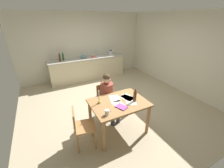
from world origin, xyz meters
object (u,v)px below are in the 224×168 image
(chair_at_table, at_px, (105,99))
(wine_bottle_on_table, at_px, (135,96))
(sink_unit, at_px, (98,56))
(bottle_vinegar, at_px, (63,57))
(book_magazine, at_px, (121,107))
(teacup_on_counter, at_px, (93,57))
(wine_glass_back_right, at_px, (80,55))
(wine_glass_back_left, at_px, (83,55))
(stovetop_kettle, at_px, (111,52))
(bottle_oil, at_px, (60,58))
(candlestick, at_px, (99,100))
(coffee_mug, at_px, (107,112))
(wine_glass_near_sink, at_px, (87,54))
(wine_glass_by_kettle, at_px, (85,54))
(mixing_bowl, at_px, (83,57))
(chair_side_empty, at_px, (82,126))
(dining_table, at_px, (119,107))
(person_seated, at_px, (108,94))

(chair_at_table, bearing_deg, wine_bottle_on_table, -67.62)
(sink_unit, bearing_deg, bottle_vinegar, 178.89)
(chair_at_table, bearing_deg, book_magazine, -93.02)
(teacup_on_counter, bearing_deg, wine_glass_back_right, 146.12)
(bottle_vinegar, bearing_deg, wine_glass_back_left, 8.46)
(sink_unit, bearing_deg, wine_glass_back_right, 168.44)
(stovetop_kettle, relative_size, wine_glass_back_right, 1.43)
(wine_glass_back_left, bearing_deg, bottle_oil, -169.44)
(candlestick, bearing_deg, coffee_mug, -93.08)
(wine_bottle_on_table, xyz_separation_m, bottle_oil, (-0.98, 3.39, 0.15))
(wine_glass_near_sink, distance_m, wine_glass_by_kettle, 0.09)
(book_magazine, distance_m, bottle_vinegar, 3.56)
(candlestick, relative_size, wine_glass_by_kettle, 1.93)
(wine_glass_by_kettle, xyz_separation_m, wine_glass_back_right, (-0.22, 0.00, 0.00))
(bottle_oil, relative_size, wine_glass_back_right, 2.01)
(mixing_bowl, relative_size, wine_glass_near_sink, 1.52)
(mixing_bowl, xyz_separation_m, wine_glass_back_right, (-0.10, 0.10, 0.06))
(chair_side_empty, xyz_separation_m, coffee_mug, (0.44, -0.22, 0.32))
(chair_side_empty, distance_m, sink_unit, 3.80)
(wine_bottle_on_table, relative_size, mixing_bowl, 1.23)
(chair_side_empty, xyz_separation_m, wine_glass_near_sink, (1.33, 3.51, 0.51))
(sink_unit, height_order, teacup_on_counter, sink_unit)
(sink_unit, xyz_separation_m, wine_glass_by_kettle, (-0.49, 0.15, 0.09))
(dining_table, height_order, teacup_on_counter, teacup_on_counter)
(dining_table, xyz_separation_m, mixing_bowl, (0.26, 3.34, 0.31))
(wine_glass_back_left, bearing_deg, dining_table, -94.64)
(sink_unit, xyz_separation_m, wine_glass_near_sink, (-0.40, 0.15, 0.09))
(book_magazine, bearing_deg, mixing_bowl, 61.87)
(bottle_oil, height_order, mixing_bowl, bottle_oil)
(mixing_bowl, bearing_deg, chair_at_table, -95.65)
(bottle_oil, xyz_separation_m, mixing_bowl, (0.91, 0.07, -0.08))
(wine_glass_near_sink, bearing_deg, dining_table, -97.84)
(chair_at_table, distance_m, teacup_on_counter, 2.58)
(dining_table, xyz_separation_m, wine_glass_by_kettle, (0.38, 3.45, 0.36))
(wine_bottle_on_table, height_order, wine_glass_by_kettle, wine_glass_by_kettle)
(person_seated, xyz_separation_m, coffee_mug, (-0.42, -0.82, 0.14))
(stovetop_kettle, xyz_separation_m, wine_glass_near_sink, (-1.00, 0.15, 0.01))
(sink_unit, height_order, wine_glass_back_left, sink_unit)
(bottle_oil, height_order, wine_glass_by_kettle, bottle_oil)
(wine_glass_back_right, bearing_deg, wine_glass_back_left, 0.00)
(wine_bottle_on_table, height_order, wine_glass_near_sink, wine_glass_near_sink)
(stovetop_kettle, bearing_deg, wine_bottle_on_table, -108.64)
(chair_at_table, bearing_deg, stovetop_kettle, 60.52)
(wine_glass_back_left, bearing_deg, sink_unit, -13.88)
(sink_unit, bearing_deg, wine_bottle_on_table, -99.04)
(person_seated, bearing_deg, coffee_mug, -117.33)
(person_seated, height_order, mixing_bowl, person_seated)
(bottle_oil, height_order, wine_glass_back_left, bottle_oil)
(dining_table, distance_m, coffee_mug, 0.53)
(coffee_mug, height_order, sink_unit, sink_unit)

